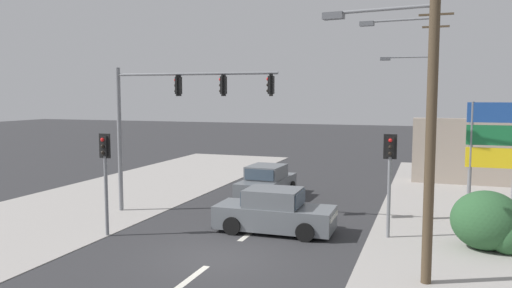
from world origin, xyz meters
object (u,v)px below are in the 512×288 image
utility_pole_foreground_right (427,79)px  utility_pole_background_right (431,89)px  pedestal_signal_left_kerb (105,167)px  sedan_oncoming_near (267,183)px  pedestal_signal_right_kerb (390,168)px  traffic_signal_mast (171,108)px  shopping_plaza_sign (493,140)px  sedan_oncoming_mid (274,212)px  utility_pole_midground_right (431,71)px

utility_pole_foreground_right → utility_pole_background_right: 15.77m
pedestal_signal_left_kerb → sedan_oncoming_near: pedestal_signal_left_kerb is taller
pedestal_signal_right_kerb → utility_pole_foreground_right: bearing=-74.0°
pedestal_signal_left_kerb → sedan_oncoming_near: 8.79m
utility_pole_foreground_right → sedan_oncoming_near: (-7.14, 9.00, -4.56)m
traffic_signal_mast → shopping_plaza_sign: size_ratio=1.50×
pedestal_signal_left_kerb → sedan_oncoming_mid: pedestal_signal_left_kerb is taller
utility_pole_foreground_right → traffic_signal_mast: 10.79m
utility_pole_midground_right → sedan_oncoming_mid: (-5.09, -3.76, -5.07)m
utility_pole_midground_right → utility_pole_background_right: bearing=89.8°
pedestal_signal_right_kerb → pedestal_signal_left_kerb: size_ratio=1.00×
utility_pole_foreground_right → pedestal_signal_left_kerb: size_ratio=2.75×
sedan_oncoming_near → sedan_oncoming_mid: bearing=-69.3°
pedestal_signal_right_kerb → shopping_plaza_sign: shopping_plaza_sign is taller
utility_pole_foreground_right → utility_pole_background_right: (0.10, 15.77, -0.08)m
traffic_signal_mast → shopping_plaza_sign: 13.41m
utility_pole_midground_right → sedan_oncoming_mid: size_ratio=2.53×
utility_pole_midground_right → traffic_signal_mast: size_ratio=1.57×
utility_pole_foreground_right → traffic_signal_mast: utility_pole_foreground_right is taller
utility_pole_background_right → pedestal_signal_right_kerb: 12.20m
pedestal_signal_left_kerb → sedan_oncoming_mid: (5.33, 2.41, -1.71)m
pedestal_signal_right_kerb → sedan_oncoming_near: (-6.01, 5.05, -1.71)m
traffic_signal_mast → utility_pole_foreground_right: bearing=-25.0°
traffic_signal_mast → pedestal_signal_right_kerb: traffic_signal_mast is taller
utility_pole_background_right → sedan_oncoming_mid: utility_pole_background_right is taller
utility_pole_midground_right → shopping_plaza_sign: 4.49m
utility_pole_background_right → sedan_oncoming_mid: size_ratio=2.26×
pedestal_signal_left_kerb → utility_pole_background_right: bearing=54.7°
utility_pole_background_right → sedan_oncoming_near: utility_pole_background_right is taller
traffic_signal_mast → pedestal_signal_left_kerb: 4.09m
utility_pole_foreground_right → pedestal_signal_right_kerb: bearing=106.0°
shopping_plaza_sign → sedan_oncoming_mid: size_ratio=1.08×
pedestal_signal_right_kerb → shopping_plaza_sign: (3.75, 5.63, 0.57)m
utility_pole_foreground_right → sedan_oncoming_near: 12.36m
utility_pole_midground_right → pedestal_signal_right_kerb: utility_pole_midground_right is taller
traffic_signal_mast → pedestal_signal_right_kerb: 8.84m
utility_pole_foreground_right → utility_pole_midground_right: size_ratio=0.91×
sedan_oncoming_near → sedan_oncoming_mid: size_ratio=1.01×
utility_pole_foreground_right → sedan_oncoming_mid: bearing=145.9°
pedestal_signal_left_kerb → shopping_plaza_sign: shopping_plaza_sign is taller
pedestal_signal_right_kerb → sedan_oncoming_near: pedestal_signal_right_kerb is taller
utility_pole_background_right → sedan_oncoming_mid: (-5.13, -12.35, -4.49)m
utility_pole_foreground_right → traffic_signal_mast: size_ratio=1.42×
utility_pole_foreground_right → sedan_oncoming_mid: (-5.03, 3.41, -4.56)m
shopping_plaza_sign → sedan_oncoming_near: size_ratio=1.07×
utility_pole_midground_right → sedan_oncoming_near: bearing=165.8°
utility_pole_midground_right → pedestal_signal_right_kerb: (-1.20, -3.22, -3.36)m
utility_pole_background_right → pedestal_signal_left_kerb: utility_pole_background_right is taller
utility_pole_midground_right → pedestal_signal_left_kerb: bearing=-149.4°
pedestal_signal_left_kerb → sedan_oncoming_near: size_ratio=0.83×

